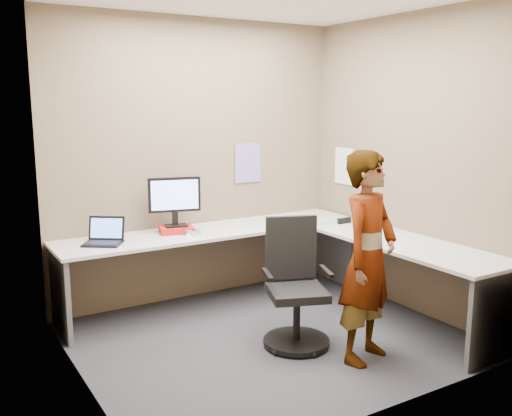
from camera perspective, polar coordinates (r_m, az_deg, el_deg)
ground at (r=4.81m, az=1.41°, el=-12.89°), size 3.00×3.00×0.00m
wall_back at (r=5.58m, az=-5.77°, el=4.72°), size 3.00×0.00×3.00m
wall_right at (r=5.40m, az=15.04°, el=4.22°), size 0.00×2.70×2.70m
wall_left at (r=3.86m, az=-17.62°, el=1.63°), size 0.00×2.70×2.70m
desk at (r=5.15m, az=3.22°, el=-4.36°), size 2.98×2.58×0.73m
paper_ream at (r=5.28m, az=-7.98°, el=-2.15°), size 0.34×0.29×0.06m
monitor at (r=5.24m, az=-8.14°, el=1.05°), size 0.47×0.19×0.45m
laptop at (r=5.01m, az=-14.91°, el=-2.80°), size 0.40×0.39×0.22m
trackball_mouse at (r=5.17m, az=-6.29°, el=-2.44°), size 0.12×0.08×0.07m
origami at (r=5.03m, az=-6.81°, el=-2.78°), size 0.10×0.10×0.06m
stapler at (r=5.70m, az=8.82°, el=-1.25°), size 0.15×0.04×0.05m
flower at (r=5.51m, az=11.01°, el=-0.51°), size 0.07×0.07×0.22m
calendar_purple at (r=5.83m, az=-0.81°, el=4.54°), size 0.30×0.01×0.40m
calendar_white at (r=6.06m, az=8.78°, el=4.17°), size 0.01×0.28×0.38m
sticky_note_a at (r=5.84m, az=10.90°, el=0.89°), size 0.01×0.07×0.07m
sticky_note_b at (r=5.90m, az=10.53°, el=-0.28°), size 0.01×0.07×0.07m
sticky_note_c at (r=5.82m, az=11.31°, el=-0.67°), size 0.01×0.07×0.07m
sticky_note_d at (r=5.96m, az=9.92°, el=0.82°), size 0.01×0.07×0.07m
office_chair at (r=4.59m, az=3.93°, el=-8.61°), size 0.58×0.57×1.00m
person at (r=4.28m, az=11.16°, el=-4.88°), size 0.67×0.56×1.58m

